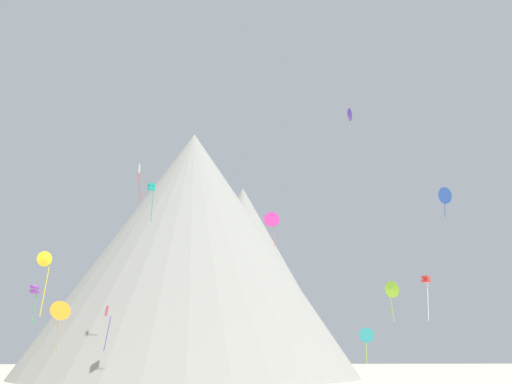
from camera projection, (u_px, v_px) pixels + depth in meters
rock_massif at (204, 262)px, 114.83m from camera, size 84.61×84.61×45.55m
kite_white_high at (139, 174)px, 87.85m from camera, size 0.64×0.93×5.30m
kite_cyan_low at (367, 335)px, 60.75m from camera, size 1.54×1.00×3.54m
kite_yellow_low at (45, 261)px, 55.46m from camera, size 1.32×0.99×5.86m
kite_lime_low at (391, 290)px, 70.71m from camera, size 1.75×1.93×4.61m
kite_violet_low at (34, 290)px, 80.21m from camera, size 1.24×1.23×5.15m
kite_indigo_high at (348, 115)px, 77.05m from camera, size 0.74×1.68×1.67m
kite_blue_mid at (446, 195)px, 79.78m from camera, size 1.76×2.35×4.06m
kite_teal_high at (152, 188)px, 82.71m from camera, size 1.17×1.13×5.35m
kite_magenta_mid at (272, 220)px, 63.84m from camera, size 1.64×0.58×3.60m
kite_rainbow_low at (107, 317)px, 64.33m from camera, size 0.81×0.90×4.72m
kite_red_low at (426, 281)px, 69.91m from camera, size 1.05×1.05×5.06m
kite_orange_low at (60, 311)px, 77.52m from camera, size 2.79×2.16×6.35m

